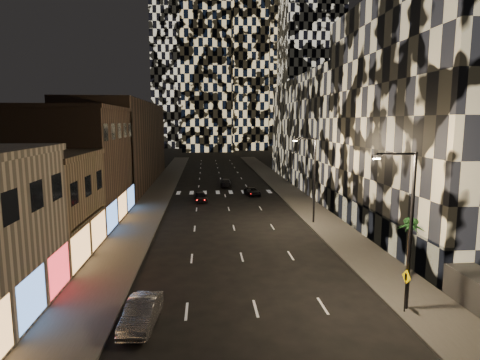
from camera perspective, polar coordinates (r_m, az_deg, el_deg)
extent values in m
cube|color=#47443F|center=(62.20, -11.50, -1.78)|extent=(4.00, 120.00, 0.15)
cube|color=#47443F|center=(63.10, 6.85, -1.53)|extent=(4.00, 120.00, 0.15)
cube|color=#4C4C47|center=(61.99, -9.57, -1.76)|extent=(0.20, 120.00, 0.15)
cube|color=#4C4C47|center=(62.70, 4.97, -1.56)|extent=(0.20, 120.00, 0.15)
cube|color=#81674D|center=(35.53, -28.44, -3.73)|extent=(10.00, 10.00, 8.00)
cube|color=brown|center=(46.81, -22.57, 1.80)|extent=(10.00, 15.00, 12.00)
cube|color=brown|center=(72.36, -16.30, 4.98)|extent=(10.00, 40.00, 14.00)
cube|color=#232326|center=(42.06, 28.17, 7.62)|extent=(16.00, 25.00, 22.00)
cube|color=#383838|center=(39.54, 17.77, -5.68)|extent=(0.60, 25.00, 3.00)
cube|color=#232326|center=(71.60, 13.74, 6.64)|extent=(16.00, 40.00, 18.00)
cube|color=black|center=(155.68, 10.09, 22.78)|extent=(20.00, 20.00, 100.00)
cube|color=black|center=(182.84, -8.34, 23.84)|extent=(24.00, 24.00, 120.00)
cube|color=black|center=(155.25, -4.84, 21.96)|extent=(18.00, 18.00, 95.00)
cylinder|color=black|center=(24.54, 23.12, -6.86)|extent=(0.20, 0.20, 9.00)
cylinder|color=black|center=(23.32, 21.34, 3.46)|extent=(2.20, 0.14, 0.14)
cube|color=black|center=(22.86, 18.85, 3.20)|extent=(0.50, 0.25, 0.18)
cube|color=#FFEAB2|center=(22.87, 18.83, 2.90)|extent=(0.35, 0.18, 0.06)
cylinder|color=black|center=(42.85, 10.56, -0.07)|extent=(0.20, 0.20, 9.00)
cylinder|color=black|center=(42.16, 9.27, 5.84)|extent=(2.20, 0.14, 0.14)
cube|color=black|center=(41.91, 7.80, 5.69)|extent=(0.50, 0.25, 0.18)
cube|color=#FFEAB2|center=(41.92, 7.79, 5.53)|extent=(0.35, 0.18, 0.06)
imported|color=#97969B|center=(23.02, -13.85, -17.90)|extent=(1.91, 4.46, 1.43)
imported|color=black|center=(54.79, -5.58, -2.38)|extent=(1.97, 4.02, 1.32)
imported|color=black|center=(67.09, -2.05, -0.38)|extent=(2.00, 4.62, 1.32)
imported|color=black|center=(59.07, 1.76, -1.66)|extent=(2.40, 4.29, 1.13)
cylinder|color=black|center=(25.14, 22.47, -14.50)|extent=(0.08, 0.08, 2.33)
cube|color=#FFBE00|center=(24.82, 22.58, -12.61)|extent=(0.09, 0.82, 0.82)
cube|color=black|center=(24.80, 22.52, -12.62)|extent=(0.03, 0.21, 0.37)
cylinder|color=#47331E|center=(29.94, 22.90, -9.53)|extent=(0.27, 0.27, 3.61)
sphere|color=#1A481D|center=(29.41, 23.12, -5.85)|extent=(0.79, 0.79, 0.79)
cone|color=#1A481D|center=(29.62, 23.51, -5.89)|extent=(1.59, 0.73, 0.95)
cone|color=#1A481D|center=(29.70, 23.06, -5.83)|extent=(0.90, 1.57, 0.95)
cone|color=#1A481D|center=(29.58, 22.65, -5.86)|extent=(1.03, 1.53, 0.95)
cone|color=#1A481D|center=(29.34, 22.58, -5.97)|extent=(1.60, 0.58, 0.95)
cone|color=#1A481D|center=(29.17, 22.91, -6.07)|extent=(1.38, 1.27, 0.95)
cone|color=#1A481D|center=(29.19, 23.39, -6.09)|extent=(0.40, 1.58, 0.95)
cone|color=#1A481D|center=(29.40, 23.66, -6.01)|extent=(1.46, 1.17, 0.95)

